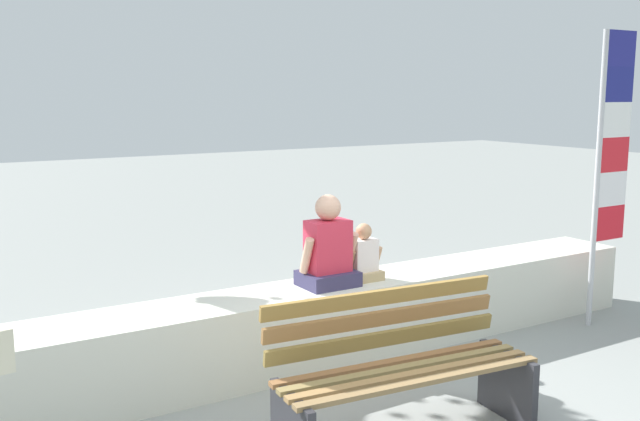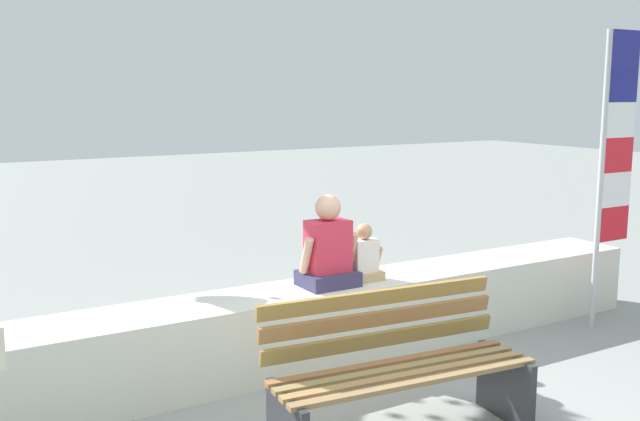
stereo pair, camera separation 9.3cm
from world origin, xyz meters
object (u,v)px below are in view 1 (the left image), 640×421
person_adult (328,251)px  flag_banner (609,154)px  person_child (364,258)px  park_bench (401,372)px

person_adult → flag_banner: bearing=-11.1°
flag_banner → person_child: bearing=167.3°
park_bench → person_adult: (0.30, 1.33, 0.47)m
person_child → person_adult: bearing=-179.9°
flag_banner → park_bench: bearing=-164.6°
park_bench → flag_banner: size_ratio=0.64×
park_bench → person_adult: person_adult is taller
park_bench → person_child: person_child is taller
park_bench → flag_banner: 3.26m
person_child → flag_banner: 2.48m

